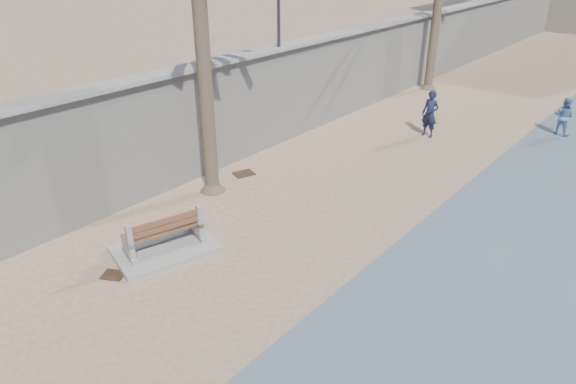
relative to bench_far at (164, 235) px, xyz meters
The scene contains 7 objects.
seawall 16.02m from the bench_far, 100.50° to the left, with size 0.45×70.00×3.50m, color gray.
wall_cap 16.26m from the bench_far, 100.50° to the left, with size 0.80×70.00×0.12m, color gray.
bench_far is the anchor object (origin of this frame).
person_a 12.04m from the bench_far, 83.80° to the left, with size 0.76×0.52×2.12m, color #131935.
person_b 16.41m from the bench_far, 71.18° to the left, with size 0.81×0.63×1.69m, color #4A6C9A.
debris_c 4.99m from the bench_far, 110.76° to the left, with size 0.66×0.53×0.03m, color #382616.
debris_d 1.52m from the bench_far, 93.16° to the right, with size 0.51×0.41×0.03m, color #382616.
Camera 1 is at (7.11, -2.12, 7.11)m, focal length 32.00 mm.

